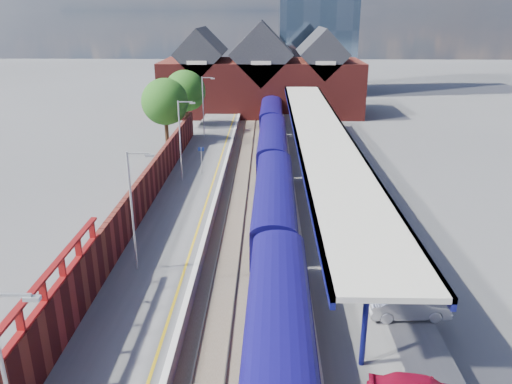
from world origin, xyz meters
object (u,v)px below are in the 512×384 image
parked_car_silver (408,304)px  lamp_post_c (182,136)px  lamp_post_a (10,383)px  lamp_post_d (204,103)px  parked_car_blue (360,188)px  platform_sign (201,156)px  lamp_post_b (134,204)px  parked_car_dark (350,178)px  train (273,167)px

parked_car_silver → lamp_post_c: bearing=31.2°
lamp_post_a → lamp_post_c: bearing=90.0°
lamp_post_d → parked_car_blue: lamp_post_d is taller
lamp_post_d → parked_car_silver: size_ratio=1.77×
platform_sign → parked_car_blue: 14.53m
lamp_post_a → lamp_post_d: size_ratio=1.00×
lamp_post_a → lamp_post_c: (0.00, 30.00, 0.00)m
lamp_post_b → platform_sign: (1.36, 18.00, -2.30)m
parked_car_dark → train: bearing=63.1°
platform_sign → parked_car_blue: (13.50, -5.25, -1.15)m
lamp_post_c → lamp_post_a: bearing=-90.0°
train → platform_sign: bearing=167.1°
parked_car_silver → parked_car_blue: (0.65, 17.16, -0.11)m
parked_car_dark → parked_car_silver: bearing=167.6°
lamp_post_d → lamp_post_b: bearing=-90.0°
lamp_post_b → parked_car_dark: size_ratio=1.44×
lamp_post_c → parked_car_silver: lamp_post_c is taller
parked_car_blue → platform_sign: bearing=49.9°
lamp_post_a → lamp_post_b: 14.00m
lamp_post_a → parked_car_silver: size_ratio=1.77×
parked_car_dark → platform_sign: bearing=64.2°
train → parked_car_blue: bearing=-28.2°
lamp_post_c → lamp_post_d: (0.00, 16.00, 0.00)m
lamp_post_b → lamp_post_d: same height
train → parked_car_blue: train is taller
lamp_post_c → parked_car_blue: size_ratio=1.81×
lamp_post_a → parked_car_blue: lamp_post_a is taller
lamp_post_a → parked_car_silver: bearing=34.0°
lamp_post_b → parked_car_dark: bearing=45.7°
lamp_post_d → parked_car_blue: size_ratio=1.81×
lamp_post_b → parked_car_silver: 15.25m
platform_sign → parked_car_silver: platform_sign is taller
lamp_post_c → platform_sign: (1.36, 2.00, -2.30)m
train → lamp_post_b: lamp_post_b is taller
lamp_post_c → platform_sign: 3.34m
lamp_post_b → lamp_post_c: same height
lamp_post_c → parked_car_blue: 15.60m
lamp_post_a → platform_sign: bearing=87.6°
lamp_post_a → platform_sign: size_ratio=2.80×
lamp_post_a → lamp_post_b: bearing=90.0°
platform_sign → parked_car_dark: bearing=-14.0°
lamp_post_a → parked_car_dark: size_ratio=1.44×
train → lamp_post_d: size_ratio=9.42×
parked_car_silver → train: bearing=13.2°
lamp_post_b → parked_car_dark: 20.87m
lamp_post_a → parked_car_blue: 30.80m
train → parked_car_blue: size_ratio=17.03×
lamp_post_d → parked_car_blue: (14.86, -19.25, -3.45)m
lamp_post_d → parked_car_silver: 39.23m
train → parked_car_blue: (7.01, -3.76, -0.58)m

